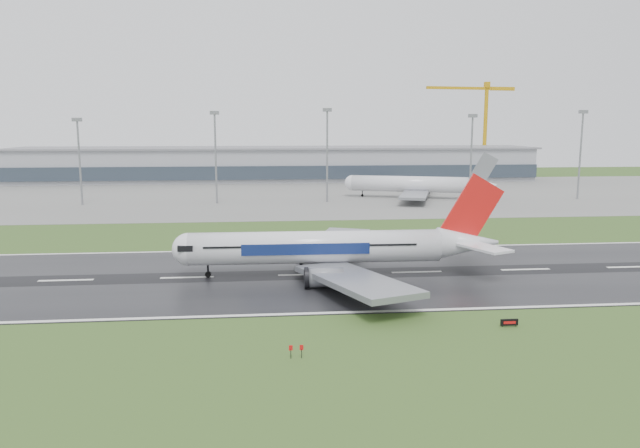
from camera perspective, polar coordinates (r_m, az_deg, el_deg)
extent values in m
plane|color=#2E4B1B|center=(104.14, -1.54, -4.91)|extent=(520.00, 520.00, 0.00)
cube|color=black|center=(104.13, -1.54, -4.88)|extent=(400.00, 45.00, 0.10)
cube|color=slate|center=(227.26, -3.73, 2.85)|extent=(400.00, 130.00, 0.08)
cube|color=gray|center=(286.36, -4.12, 5.68)|extent=(240.00, 36.00, 15.00)
cylinder|color=gray|center=(209.56, -21.95, 5.35)|extent=(0.64, 0.64, 27.05)
cylinder|color=gray|center=(201.60, -9.92, 6.08)|extent=(0.64, 0.64, 29.30)
cylinder|color=gray|center=(202.15, 0.69, 6.37)|extent=(0.64, 0.64, 30.32)
cylinder|color=gray|center=(213.42, 14.21, 5.99)|extent=(0.64, 0.64, 28.47)
cylinder|color=gray|center=(229.65, 23.58, 5.90)|extent=(0.64, 0.64, 29.90)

